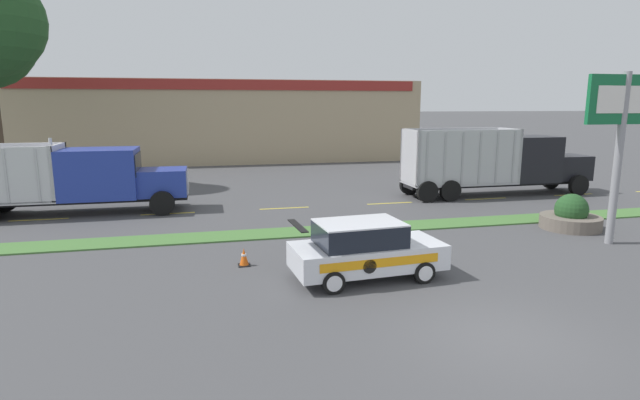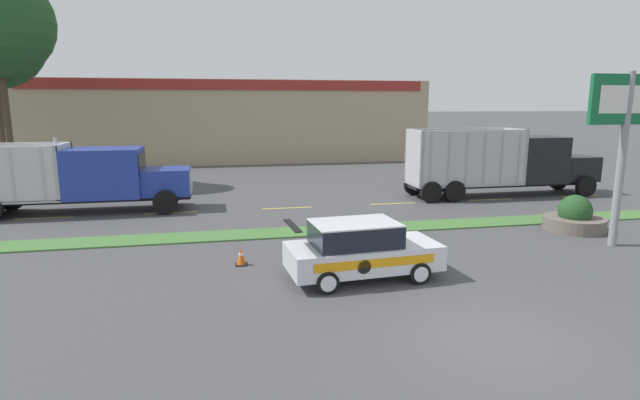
{
  "view_description": "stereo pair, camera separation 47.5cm",
  "coord_description": "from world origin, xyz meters",
  "px_view_note": "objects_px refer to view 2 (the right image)",
  "views": [
    {
      "loc": [
        -6.07,
        -8.84,
        4.95
      ],
      "look_at": [
        -1.86,
        9.39,
        1.34
      ],
      "focal_mm": 28.0,
      "sensor_mm": 36.0,
      "label": 1
    },
    {
      "loc": [
        -5.6,
        -8.94,
        4.95
      ],
      "look_at": [
        -1.86,
        9.39,
        1.34
      ],
      "focal_mm": 28.0,
      "sensor_mm": 36.0,
      "label": 2
    }
  ],
  "objects_px": {
    "store_sign_post": "(626,122)",
    "stone_planter": "(574,218)",
    "dump_truck_lead": "(518,165)",
    "rally_car": "(361,250)",
    "dump_truck_mid": "(81,179)",
    "traffic_cone": "(241,257)"
  },
  "relations": [
    {
      "from": "store_sign_post",
      "to": "stone_planter",
      "type": "relative_size",
      "value": 2.59
    },
    {
      "from": "dump_truck_mid",
      "to": "store_sign_post",
      "type": "distance_m",
      "value": 22.24
    },
    {
      "from": "dump_truck_mid",
      "to": "stone_planter",
      "type": "xyz_separation_m",
      "value": [
        20.0,
        -7.47,
        -1.08
      ]
    },
    {
      "from": "dump_truck_mid",
      "to": "stone_planter",
      "type": "bearing_deg",
      "value": -20.47
    },
    {
      "from": "dump_truck_mid",
      "to": "rally_car",
      "type": "distance_m",
      "value": 15.06
    },
    {
      "from": "traffic_cone",
      "to": "stone_planter",
      "type": "bearing_deg",
      "value": 7.7
    },
    {
      "from": "store_sign_post",
      "to": "traffic_cone",
      "type": "distance_m",
      "value": 13.67
    },
    {
      "from": "store_sign_post",
      "to": "stone_planter",
      "type": "height_order",
      "value": "store_sign_post"
    },
    {
      "from": "dump_truck_lead",
      "to": "stone_planter",
      "type": "distance_m",
      "value": 7.92
    },
    {
      "from": "stone_planter",
      "to": "store_sign_post",
      "type": "bearing_deg",
      "value": -94.6
    },
    {
      "from": "dump_truck_lead",
      "to": "traffic_cone",
      "type": "relative_size",
      "value": 19.24
    },
    {
      "from": "dump_truck_lead",
      "to": "rally_car",
      "type": "height_order",
      "value": "dump_truck_lead"
    },
    {
      "from": "dump_truck_lead",
      "to": "stone_planter",
      "type": "relative_size",
      "value": 4.6
    },
    {
      "from": "store_sign_post",
      "to": "traffic_cone",
      "type": "height_order",
      "value": "store_sign_post"
    },
    {
      "from": "traffic_cone",
      "to": "store_sign_post",
      "type": "bearing_deg",
      "value": -1.87
    },
    {
      "from": "dump_truck_lead",
      "to": "stone_planter",
      "type": "bearing_deg",
      "value": -106.72
    },
    {
      "from": "rally_car",
      "to": "store_sign_post",
      "type": "distance_m",
      "value": 10.44
    },
    {
      "from": "dump_truck_mid",
      "to": "rally_car",
      "type": "bearing_deg",
      "value": -47.85
    },
    {
      "from": "store_sign_post",
      "to": "stone_planter",
      "type": "distance_m",
      "value": 4.46
    },
    {
      "from": "dump_truck_mid",
      "to": "dump_truck_lead",
      "type": "bearing_deg",
      "value": 0.07
    },
    {
      "from": "rally_car",
      "to": "store_sign_post",
      "type": "relative_size",
      "value": 0.74
    },
    {
      "from": "stone_planter",
      "to": "traffic_cone",
      "type": "xyz_separation_m",
      "value": [
        -13.22,
        -1.79,
        -0.21
      ]
    }
  ]
}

